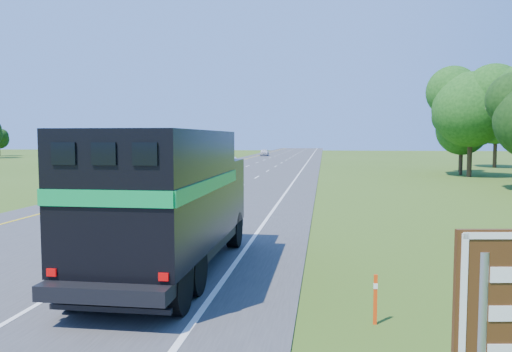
# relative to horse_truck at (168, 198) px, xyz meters

# --- Properties ---
(road) EXTENTS (15.00, 260.00, 0.04)m
(road) POSITION_rel_horse_truck_xyz_m (-3.94, 36.06, -2.07)
(road) COLOR #38383A
(road) RESTS_ON ground
(lane_markings) EXTENTS (11.15, 260.00, 0.01)m
(lane_markings) POSITION_rel_horse_truck_xyz_m (-3.94, 36.06, -2.05)
(lane_markings) COLOR yellow
(lane_markings) RESTS_ON road
(horse_truck) EXTENTS (2.79, 8.68, 3.83)m
(horse_truck) POSITION_rel_horse_truck_xyz_m (0.00, 0.00, 0.00)
(horse_truck) COLOR black
(horse_truck) RESTS_ON road
(white_suv) EXTENTS (3.57, 7.03, 1.91)m
(white_suv) POSITION_rel_horse_truck_xyz_m (-7.78, 42.51, -1.10)
(white_suv) COLOR white
(white_suv) RESTS_ON road
(far_car) EXTENTS (1.81, 4.18, 1.40)m
(far_car) POSITION_rel_horse_truck_xyz_m (-8.08, 88.49, -1.35)
(far_car) COLOR silver
(far_car) RESTS_ON road
(delineator) EXTENTS (0.08, 0.05, 1.01)m
(delineator) POSITION_rel_horse_truck_xyz_m (5.13, -2.88, -1.55)
(delineator) COLOR #E93B0C
(delineator) RESTS_ON ground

